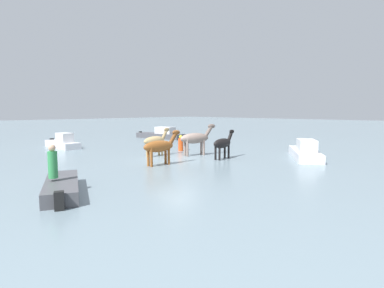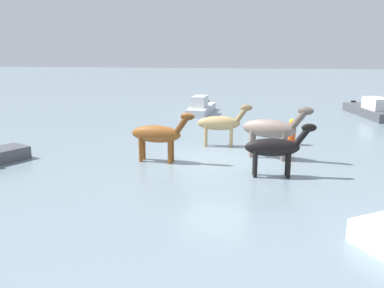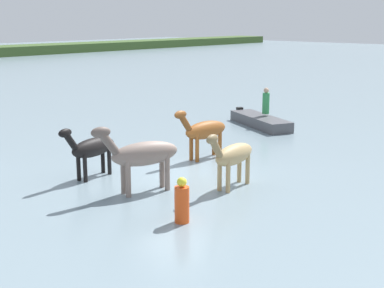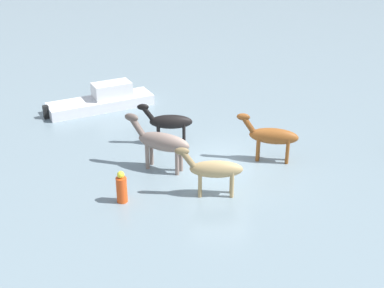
# 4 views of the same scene
# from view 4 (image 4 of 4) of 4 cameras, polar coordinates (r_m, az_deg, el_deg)

# --- Properties ---
(ground_plane) EXTENTS (174.05, 174.05, 0.00)m
(ground_plane) POSITION_cam_4_polar(r_m,az_deg,el_deg) (19.74, 2.78, -2.37)
(ground_plane) COLOR gray
(horse_lead) EXTENTS (2.60, 1.16, 2.03)m
(horse_lead) POSITION_cam_4_polar(r_m,az_deg,el_deg) (19.02, -3.38, 0.24)
(horse_lead) COLOR gray
(horse_lead) RESTS_ON ground_plane
(horse_rear_stallion) EXTENTS (2.39, 0.71, 1.85)m
(horse_rear_stallion) POSITION_cam_4_polar(r_m,az_deg,el_deg) (19.89, 8.67, 0.86)
(horse_rear_stallion) COLOR brown
(horse_rear_stallion) RESTS_ON ground_plane
(horse_dun_straggler) EXTENTS (2.30, 0.71, 1.78)m
(horse_dun_straggler) POSITION_cam_4_polar(r_m,az_deg,el_deg) (17.42, 2.39, -2.78)
(horse_dun_straggler) COLOR tan
(horse_dun_straggler) RESTS_ON ground_plane
(horse_chestnut_trailing) EXTENTS (2.24, 0.72, 1.73)m
(horse_chestnut_trailing) POSITION_cam_4_polar(r_m,az_deg,el_deg) (21.08, -2.53, 2.43)
(horse_chestnut_trailing) COLOR black
(horse_chestnut_trailing) RESTS_ON ground_plane
(boat_skiff_near) EXTENTS (4.90, 3.90, 1.35)m
(boat_skiff_near) POSITION_cam_4_polar(r_m,az_deg,el_deg) (25.23, -9.73, 4.55)
(boat_skiff_near) COLOR silver
(boat_skiff_near) RESTS_ON ground_plane
(buoy_channel_marker) EXTENTS (0.36, 0.36, 1.14)m
(buoy_channel_marker) POSITION_cam_4_polar(r_m,az_deg,el_deg) (17.41, -7.70, -4.80)
(buoy_channel_marker) COLOR #E54C19
(buoy_channel_marker) RESTS_ON ground_plane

